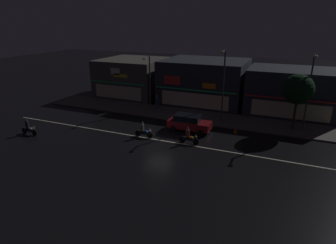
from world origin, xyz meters
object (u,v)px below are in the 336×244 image
(pedestrian_on_sidewalk, at_px, (157,103))
(motorcycle_following, at_px, (28,128))
(parked_car_near_kerb, at_px, (189,123))
(traffic_cone, at_px, (235,130))
(motorcycle_opposite_lane, at_px, (189,137))
(streetlamp_west, at_px, (149,78))
(streetlamp_mid, at_px, (223,81))
(motorcycle_lead, at_px, (143,131))
(streetlamp_east, at_px, (310,87))

(pedestrian_on_sidewalk, xyz_separation_m, motorcycle_following, (-8.16, -12.45, -0.32))
(motorcycle_following, bearing_deg, parked_car_near_kerb, -154.08)
(parked_car_near_kerb, relative_size, traffic_cone, 7.82)
(traffic_cone, bearing_deg, motorcycle_opposite_lane, -128.59)
(streetlamp_west, distance_m, motorcycle_following, 14.42)
(streetlamp_mid, height_order, motorcycle_lead, streetlamp_mid)
(parked_car_near_kerb, bearing_deg, motorcycle_following, 26.64)
(streetlamp_east, bearing_deg, parked_car_near_kerb, -157.81)
(streetlamp_mid, relative_size, pedestrian_on_sidewalk, 4.41)
(parked_car_near_kerb, bearing_deg, motorcycle_opposite_lane, 108.51)
(streetlamp_east, distance_m, pedestrian_on_sidewalk, 17.16)
(pedestrian_on_sidewalk, bearing_deg, traffic_cone, -145.88)
(streetlamp_east, height_order, parked_car_near_kerb, streetlamp_east)
(streetlamp_west, distance_m, parked_car_near_kerb, 8.96)
(motorcycle_following, bearing_deg, pedestrian_on_sidewalk, -123.97)
(parked_car_near_kerb, bearing_deg, traffic_cone, -164.25)
(streetlamp_west, height_order, streetlamp_mid, streetlamp_mid)
(streetlamp_west, relative_size, traffic_cone, 11.88)
(streetlamp_west, xyz_separation_m, pedestrian_on_sidewalk, (0.82, 0.51, -3.08))
(streetlamp_mid, xyz_separation_m, parked_car_near_kerb, (-2.42, -3.69, -3.81))
(streetlamp_east, bearing_deg, traffic_cone, -153.49)
(pedestrian_on_sidewalk, bearing_deg, motorcycle_lead, 161.79)
(streetlamp_west, xyz_separation_m, motorcycle_following, (-7.35, -11.94, -3.40))
(streetlamp_east, height_order, motorcycle_opposite_lane, streetlamp_east)
(parked_car_near_kerb, height_order, traffic_cone, parked_car_near_kerb)
(streetlamp_east, relative_size, pedestrian_on_sidewalk, 4.34)
(motorcycle_opposite_lane, bearing_deg, motorcycle_lead, -176.04)
(streetlamp_east, distance_m, motorcycle_following, 27.71)
(streetlamp_mid, distance_m, motorcycle_lead, 10.01)
(motorcycle_lead, bearing_deg, motorcycle_following, -156.84)
(motorcycle_opposite_lane, bearing_deg, streetlamp_east, 38.28)
(streetlamp_mid, distance_m, parked_car_near_kerb, 5.83)
(streetlamp_mid, height_order, traffic_cone, streetlamp_mid)
(traffic_cone, bearing_deg, streetlamp_west, 162.63)
(motorcycle_lead, bearing_deg, motorcycle_opposite_lane, 6.81)
(motorcycle_lead, height_order, motorcycle_opposite_lane, same)
(motorcycle_opposite_lane, relative_size, traffic_cone, 3.45)
(motorcycle_lead, distance_m, traffic_cone, 9.18)
(streetlamp_mid, relative_size, motorcycle_following, 4.09)
(streetlamp_west, height_order, pedestrian_on_sidewalk, streetlamp_west)
(streetlamp_east, distance_m, motorcycle_opposite_lane, 12.82)
(traffic_cone, bearing_deg, motorcycle_following, -155.82)
(motorcycle_lead, distance_m, motorcycle_opposite_lane, 4.51)
(pedestrian_on_sidewalk, xyz_separation_m, motorcycle_opposite_lane, (7.07, -8.38, -0.32))
(streetlamp_west, bearing_deg, parked_car_near_kerb, -35.03)
(streetlamp_mid, bearing_deg, streetlamp_east, 4.64)
(motorcycle_lead, bearing_deg, streetlamp_west, 116.23)
(pedestrian_on_sidewalk, height_order, motorcycle_lead, pedestrian_on_sidewalk)
(traffic_cone, bearing_deg, streetlamp_east, 26.51)
(parked_car_near_kerb, xyz_separation_m, motorcycle_opposite_lane, (1.03, -3.06, -0.24))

